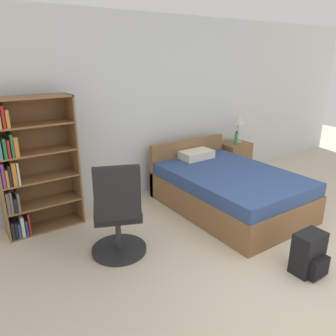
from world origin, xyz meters
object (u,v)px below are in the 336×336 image
at_px(nightstand, 234,160).
at_px(bed, 227,189).
at_px(table_lamp, 239,121).
at_px(water_bottle, 236,139).
at_px(backpack_black, 309,254).
at_px(bookshelf, 28,167).
at_px(office_chair, 118,216).

bearing_deg(nightstand, bed, -139.29).
bearing_deg(nightstand, table_lamp, 14.36).
xyz_separation_m(water_bottle, backpack_black, (-1.28, -2.29, -0.52)).
height_order(bookshelf, bed, bookshelf).
xyz_separation_m(nightstand, table_lamp, (0.07, 0.02, 0.68)).
bearing_deg(office_chair, table_lamp, 21.30).
bearing_deg(nightstand, bookshelf, 179.93).
xyz_separation_m(table_lamp, backpack_black, (-1.43, -2.41, -0.78)).
distance_m(bed, nightstand, 1.32).
relative_size(table_lamp, backpack_black, 1.14).
bearing_deg(table_lamp, nightstand, -165.64).
bearing_deg(water_bottle, office_chair, -159.80).
bearing_deg(office_chair, nightstand, 21.47).
distance_m(table_lamp, backpack_black, 2.91).
distance_m(office_chair, water_bottle, 2.88).
distance_m(bed, water_bottle, 1.27).
bearing_deg(table_lamp, bookshelf, -179.77).
bearing_deg(bookshelf, water_bottle, -1.80).
relative_size(bookshelf, table_lamp, 3.32).
distance_m(table_lamp, water_bottle, 0.33).
xyz_separation_m(bookshelf, table_lamp, (3.44, 0.01, 0.18)).
height_order(office_chair, nightstand, office_chair).
height_order(bed, table_lamp, table_lamp).
height_order(nightstand, backpack_black, nightstand).
xyz_separation_m(bed, nightstand, (1.00, 0.86, 0.02)).
xyz_separation_m(nightstand, water_bottle, (-0.08, -0.10, 0.41)).
xyz_separation_m(bookshelf, backpack_black, (2.01, -2.40, -0.61)).
bearing_deg(office_chair, bed, 7.46).
relative_size(nightstand, backpack_black, 1.43).
bearing_deg(table_lamp, office_chair, -158.70).
xyz_separation_m(office_chair, water_bottle, (2.69, 0.99, 0.25)).
height_order(bookshelf, office_chair, bookshelf).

